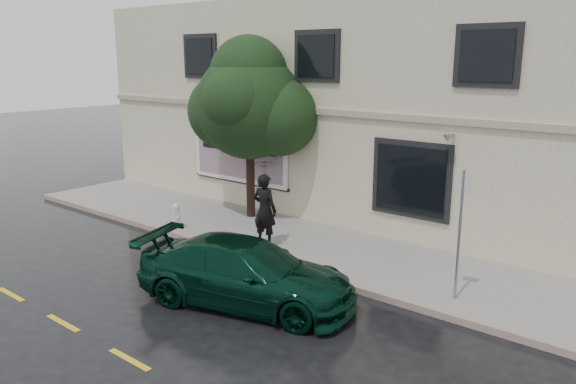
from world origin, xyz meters
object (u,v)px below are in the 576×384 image
Objects in this scene: fire_hydrant at (176,216)px; car at (246,273)px; street_tree at (249,106)px; pedestrian at (265,210)px.

car is at bearing -40.15° from fire_hydrant.
car is at bearing -48.13° from street_tree.
street_tree is 4.07m from fire_hydrant.
street_tree reaches higher than fire_hydrant.
pedestrian is 3.19m from fire_hydrant.
fire_hydrant is at bearing 4.48° from pedestrian.
fire_hydrant is (-0.83, -2.40, -3.17)m from street_tree.
pedestrian is at bearing 18.74° from car.
pedestrian is at bearing -39.71° from street_tree.
street_tree is 6.87× the size of fire_hydrant.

